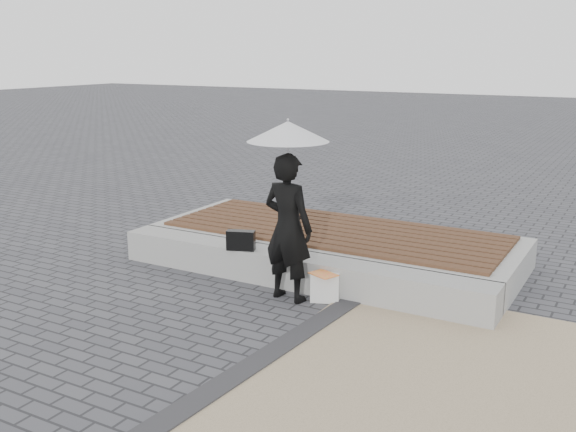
% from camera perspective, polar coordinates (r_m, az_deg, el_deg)
% --- Properties ---
extents(ground, '(80.00, 80.00, 0.00)m').
position_cam_1_polar(ground, '(7.03, -5.99, -9.78)').
color(ground, '#46464B').
rests_on(ground, ground).
extents(edging_band, '(0.61, 5.20, 0.04)m').
position_cam_1_polar(edging_band, '(6.27, -2.96, -12.64)').
color(edging_band, '#2E2E30').
rests_on(edging_band, ground).
extents(seating_ledge, '(5.00, 0.45, 0.40)m').
position_cam_1_polar(seating_ledge, '(8.22, 0.45, -4.63)').
color(seating_ledge, gray).
rests_on(seating_ledge, ground).
extents(timber_platform, '(5.00, 2.00, 0.40)m').
position_cam_1_polar(timber_platform, '(9.24, 4.07, -2.55)').
color(timber_platform, '#A3A39E').
rests_on(timber_platform, ground).
extents(timber_decking, '(4.60, 1.80, 0.04)m').
position_cam_1_polar(timber_decking, '(9.18, 4.09, -1.23)').
color(timber_decking, brown).
rests_on(timber_decking, timber_platform).
extents(woman, '(0.67, 0.48, 1.73)m').
position_cam_1_polar(woman, '(7.58, 0.00, -1.00)').
color(woman, black).
rests_on(woman, ground).
extents(parasol, '(0.92, 0.92, 1.18)m').
position_cam_1_polar(parasol, '(7.38, 0.00, 7.28)').
color(parasol, '#A9A9AD').
rests_on(parasol, ground).
extents(handbag, '(0.37, 0.24, 0.25)m').
position_cam_1_polar(handbag, '(8.32, -4.07, -2.10)').
color(handbag, black).
rests_on(handbag, seating_ledge).
extents(canvas_tote, '(0.36, 0.24, 0.35)m').
position_cam_1_polar(canvas_tote, '(7.71, 3.21, -6.16)').
color(canvas_tote, silver).
rests_on(canvas_tote, ground).
extents(magazine, '(0.36, 0.32, 0.01)m').
position_cam_1_polar(magazine, '(7.61, 3.06, -5.01)').
color(magazine, '#F54334').
rests_on(magazine, canvas_tote).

